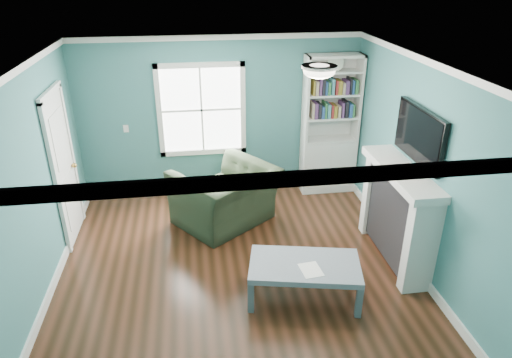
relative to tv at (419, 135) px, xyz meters
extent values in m
plane|color=black|center=(-2.20, -0.20, -1.72)|extent=(5.00, 5.00, 0.00)
plane|color=teal|center=(-2.20, 2.30, -0.43)|extent=(4.50, 0.00, 4.50)
plane|color=teal|center=(-4.45, -0.20, -0.43)|extent=(0.00, 5.00, 5.00)
plane|color=teal|center=(0.05, -0.20, -0.43)|extent=(0.00, 5.00, 5.00)
plane|color=white|center=(-2.20, -0.20, 0.88)|extent=(5.00, 5.00, 0.00)
cube|color=white|center=(-2.20, 2.28, -1.66)|extent=(4.50, 0.03, 0.12)
cube|color=white|center=(-4.44, -0.20, -1.66)|extent=(0.03, 5.00, 0.12)
cube|color=white|center=(0.03, -0.20, -1.66)|extent=(0.03, 5.00, 0.12)
cube|color=white|center=(-2.20, 2.28, 0.84)|extent=(4.50, 0.04, 0.08)
cube|color=white|center=(-2.20, -2.68, 0.84)|extent=(4.50, 0.04, 0.08)
cube|color=white|center=(0.03, -0.20, 0.84)|extent=(0.04, 5.00, 0.08)
cube|color=white|center=(-2.50, 2.29, -0.27)|extent=(1.24, 0.01, 1.34)
cube|color=white|center=(-3.16, 2.28, -0.27)|extent=(0.08, 0.06, 1.50)
cube|color=white|center=(-1.84, 2.28, -0.27)|extent=(0.08, 0.06, 1.50)
cube|color=white|center=(-2.50, 2.28, -0.98)|extent=(1.40, 0.06, 0.08)
cube|color=white|center=(-2.50, 2.28, 0.44)|extent=(1.40, 0.06, 0.08)
cube|color=white|center=(-2.50, 2.28, -0.27)|extent=(1.24, 0.03, 0.03)
cube|color=white|center=(-2.50, 2.28, -0.27)|extent=(0.03, 0.03, 1.34)
cube|color=silver|center=(-0.43, 2.10, -1.27)|extent=(0.90, 0.35, 0.90)
cube|color=silver|center=(-0.86, 2.10, -0.12)|extent=(0.04, 0.35, 1.40)
cube|color=silver|center=(0.00, 2.10, -0.12)|extent=(0.04, 0.35, 1.40)
cube|color=silver|center=(-0.43, 2.26, -0.12)|extent=(0.90, 0.02, 1.40)
cube|color=silver|center=(-0.43, 2.10, 0.55)|extent=(0.90, 0.35, 0.04)
cube|color=silver|center=(-0.43, 2.10, -0.80)|extent=(0.84, 0.33, 0.03)
cube|color=silver|center=(-0.43, 2.10, -0.42)|extent=(0.84, 0.33, 0.03)
cube|color=silver|center=(-0.43, 2.10, -0.04)|extent=(0.84, 0.33, 0.03)
cube|color=silver|center=(-0.43, 2.10, 0.32)|extent=(0.84, 0.33, 0.03)
cube|color=tan|center=(-0.43, 2.08, -0.30)|extent=(0.70, 0.25, 0.22)
cube|color=#593366|center=(-0.43, 2.08, 0.08)|extent=(0.70, 0.25, 0.22)
cylinder|color=beige|center=(-0.43, 2.05, 0.46)|extent=(0.26, 0.06, 0.26)
cube|color=black|center=(-0.11, 0.00, -1.12)|extent=(0.30, 1.20, 1.10)
cube|color=black|center=(-0.13, 0.00, -1.32)|extent=(0.22, 0.65, 0.70)
cube|color=silver|center=(-0.13, -0.67, -1.12)|extent=(0.36, 0.16, 1.20)
cube|color=silver|center=(-0.13, 0.67, -1.12)|extent=(0.36, 0.16, 1.20)
cube|color=silver|center=(-0.15, 0.00, -0.47)|extent=(0.44, 1.58, 0.10)
cube|color=black|center=(0.00, 0.00, 0.00)|extent=(0.06, 1.10, 0.65)
cube|color=silver|center=(-4.43, 1.20, -0.70)|extent=(0.04, 0.80, 2.05)
cube|color=white|center=(-4.42, 0.75, -0.70)|extent=(0.05, 0.08, 2.13)
cube|color=white|center=(-4.42, 1.65, -0.70)|extent=(0.05, 0.08, 2.13)
cube|color=white|center=(-4.42, 1.20, 0.36)|extent=(0.05, 0.98, 0.08)
sphere|color=#BF8C3F|center=(-4.37, 1.50, -0.77)|extent=(0.07, 0.07, 0.07)
ellipsoid|color=white|center=(-1.30, -0.10, 0.82)|extent=(0.34, 0.34, 0.15)
cylinder|color=white|center=(-1.30, -0.10, 0.86)|extent=(0.38, 0.38, 0.03)
cube|color=white|center=(-3.70, 2.28, -0.52)|extent=(0.08, 0.01, 0.12)
imported|color=#212E1D|center=(-2.24, 1.23, -1.14)|extent=(1.58, 1.50, 1.16)
cube|color=#4C545B|center=(-2.13, -0.78, -1.53)|extent=(0.08, 0.08, 0.39)
cube|color=#4C545B|center=(-0.96, -1.03, -1.53)|extent=(0.08, 0.08, 0.39)
cube|color=#4C545B|center=(-2.00, -0.18, -1.53)|extent=(0.08, 0.08, 0.39)
cube|color=#4C545B|center=(-0.83, -0.43, -1.53)|extent=(0.08, 0.08, 0.39)
cube|color=slate|center=(-1.48, -0.60, -1.30)|extent=(1.38, 0.94, 0.07)
cube|color=white|center=(-1.44, -0.73, -1.26)|extent=(0.25, 0.30, 0.00)
camera|label=1|loc=(-2.64, -4.76, 1.85)|focal=32.00mm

